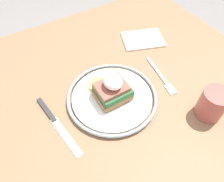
{
  "coord_description": "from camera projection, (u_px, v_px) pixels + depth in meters",
  "views": [
    {
      "loc": [
        0.17,
        0.32,
        1.24
      ],
      "look_at": [
        -0.02,
        0.01,
        0.78
      ],
      "focal_mm": 35.0,
      "sensor_mm": 36.0,
      "label": 1
    }
  ],
  "objects": [
    {
      "name": "napkin",
      "position": [
        143.0,
        39.0,
        0.77
      ],
      "size": [
        0.17,
        0.14,
        0.01
      ],
      "primitive_type": "cube",
      "rotation": [
        0.0,
        0.0,
        -0.36
      ],
      "color": "beige",
      "rests_on": "dining_table"
    },
    {
      "name": "dining_table",
      "position": [
        105.0,
        120.0,
        0.69
      ],
      "size": [
        1.03,
        0.86,
        0.75
      ],
      "color": "#846042",
      "rests_on": "ground_plane"
    },
    {
      "name": "sandwich",
      "position": [
        112.0,
        89.0,
        0.57
      ],
      "size": [
        0.09,
        0.12,
        0.08
      ],
      "color": "olive",
      "rests_on": "plate"
    },
    {
      "name": "cup",
      "position": [
        213.0,
        104.0,
        0.55
      ],
      "size": [
        0.07,
        0.07,
        0.08
      ],
      "color": "#AD5147",
      "rests_on": "dining_table"
    },
    {
      "name": "knife",
      "position": [
        54.0,
        121.0,
        0.56
      ],
      "size": [
        0.04,
        0.21,
        0.01
      ],
      "color": "#2D2D2D",
      "rests_on": "dining_table"
    },
    {
      "name": "ground_plane",
      "position": [
        108.0,
        181.0,
        1.19
      ],
      "size": [
        6.0,
        6.0,
        0.0
      ],
      "primitive_type": "plane",
      "color": "gray"
    },
    {
      "name": "fork",
      "position": [
        162.0,
        77.0,
        0.66
      ],
      "size": [
        0.04,
        0.16,
        0.0
      ],
      "color": "silver",
      "rests_on": "dining_table"
    },
    {
      "name": "plate",
      "position": [
        112.0,
        97.0,
        0.6
      ],
      "size": [
        0.25,
        0.25,
        0.02
      ],
      "color": "white",
      "rests_on": "dining_table"
    }
  ]
}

